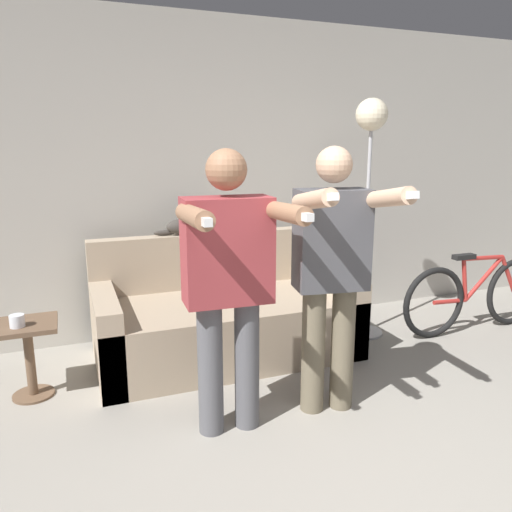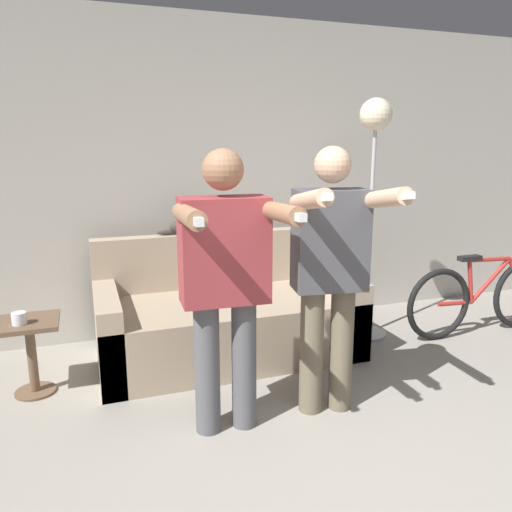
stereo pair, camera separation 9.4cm
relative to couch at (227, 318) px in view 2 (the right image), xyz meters
name	(u,v)px [view 2 (the right image)]	position (x,y,z in m)	size (l,w,h in m)	color
wall_back	(224,178)	(0.17, 0.62, 1.02)	(10.00, 0.05, 2.60)	#B7B2A8
couch	(227,318)	(0.00, 0.00, 0.00)	(1.92, 0.95, 0.89)	tan
person_left	(225,274)	(-0.30, -1.03, 0.63)	(0.56, 0.69, 1.57)	#56565B
person_right	(330,265)	(0.33, -1.03, 0.63)	(0.56, 0.73, 1.58)	#6B604C
cat	(193,224)	(-0.17, 0.36, 0.68)	(0.46, 0.13, 0.18)	#3D3833
floor_lamp	(374,154)	(1.21, -0.02, 1.23)	(0.36, 0.36, 1.94)	#B2B2B7
side_table	(31,343)	(-1.37, -0.20, 0.06)	(0.37, 0.37, 0.50)	brown
cup	(19,318)	(-1.41, -0.25, 0.25)	(0.09, 0.09, 0.08)	silver
bicycle	(482,297)	(2.15, -0.32, 0.04)	(1.49, 0.07, 0.69)	black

